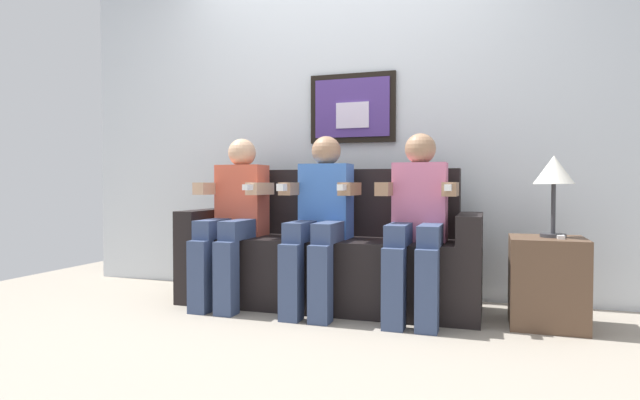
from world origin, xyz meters
The scene contains 9 objects.
ground_plane centered at (0.00, 0.00, 0.00)m, with size 5.65×5.65×0.00m, color #9E9384.
back_wall_assembly centered at (0.00, 0.76, 1.30)m, with size 4.34×0.10×2.60m.
couch centered at (0.00, 0.33, 0.31)m, with size 1.94×0.58×0.90m.
person_on_left centered at (-0.60, 0.16, 0.61)m, with size 0.46×0.56×1.11m.
person_in_middle centered at (0.00, 0.16, 0.61)m, with size 0.46×0.56×1.11m.
person_on_right centered at (0.60, 0.16, 0.61)m, with size 0.46×0.56×1.11m.
side_table_right centered at (1.32, 0.22, 0.25)m, with size 0.40×0.40×0.50m.
table_lamp centered at (1.35, 0.24, 0.86)m, with size 0.22×0.22×0.46m.
spare_remote_on_table centered at (1.38, 0.18, 0.51)m, with size 0.04×0.13×0.02m, color white.
Camera 1 is at (1.01, -2.94, 0.80)m, focal length 29.19 mm.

